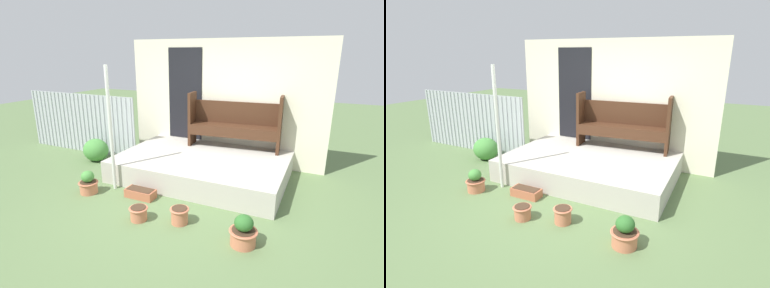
% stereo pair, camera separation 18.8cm
% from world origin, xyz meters
% --- Properties ---
extents(ground_plane, '(24.00, 24.00, 0.00)m').
position_xyz_m(ground_plane, '(0.00, 0.00, 0.00)').
color(ground_plane, '#5B7547').
extents(porch_slab, '(3.14, 2.10, 0.41)m').
position_xyz_m(porch_slab, '(-0.08, 1.05, 0.21)').
color(porch_slab, '#B7B2A5').
rests_on(porch_slab, ground_plane).
extents(house_wall, '(4.34, 0.08, 2.60)m').
position_xyz_m(house_wall, '(-0.12, 2.12, 1.31)').
color(house_wall, beige).
rests_on(house_wall, ground_plane).
extents(fence_corrugated, '(3.11, 0.05, 1.40)m').
position_xyz_m(fence_corrugated, '(-3.35, 1.29, 0.70)').
color(fence_corrugated, '#ADB2B7').
rests_on(fence_corrugated, ground_plane).
extents(support_post, '(0.06, 0.06, 2.14)m').
position_xyz_m(support_post, '(-1.28, -0.09, 1.07)').
color(support_post, silver).
rests_on(support_post, ground_plane).
extents(bench, '(1.89, 0.56, 1.11)m').
position_xyz_m(bench, '(0.29, 1.84, 0.97)').
color(bench, '#422616').
rests_on(bench, porch_slab).
extents(flower_pot_left, '(0.34, 0.34, 0.40)m').
position_xyz_m(flower_pot_left, '(-1.57, -0.43, 0.17)').
color(flower_pot_left, '#C67251').
rests_on(flower_pot_left, ground_plane).
extents(flower_pot_middle, '(0.28, 0.28, 0.20)m').
position_xyz_m(flower_pot_middle, '(-0.29, -0.80, 0.11)').
color(flower_pot_middle, '#C67251').
rests_on(flower_pot_middle, ground_plane).
extents(flower_pot_right, '(0.28, 0.28, 0.24)m').
position_xyz_m(flower_pot_right, '(0.29, -0.62, 0.13)').
color(flower_pot_right, '#C67251').
rests_on(flower_pot_right, ground_plane).
extents(flower_pot_far_right, '(0.36, 0.36, 0.41)m').
position_xyz_m(flower_pot_far_right, '(1.24, -0.74, 0.18)').
color(flower_pot_far_right, '#C67251').
rests_on(flower_pot_far_right, ground_plane).
extents(planter_box_rect, '(0.51, 0.23, 0.15)m').
position_xyz_m(planter_box_rect, '(-0.66, -0.20, 0.07)').
color(planter_box_rect, '#B26042').
rests_on(planter_box_rect, ground_plane).
extents(shrub_by_fence, '(0.57, 0.51, 0.50)m').
position_xyz_m(shrub_by_fence, '(-2.56, 0.88, 0.25)').
color(shrub_by_fence, '#478C3D').
rests_on(shrub_by_fence, ground_plane).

